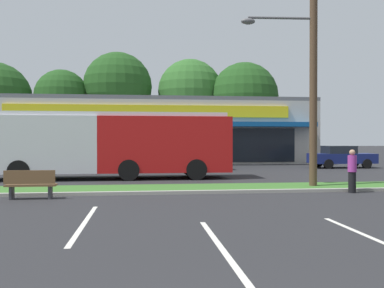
# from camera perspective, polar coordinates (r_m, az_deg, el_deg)

# --- Properties ---
(grass_median) EXTENTS (56.00, 2.20, 0.12)m
(grass_median) POSITION_cam_1_polar(r_m,az_deg,el_deg) (16.53, -4.05, -5.93)
(grass_median) COLOR #386B28
(grass_median) RESTS_ON ground_plane
(curb_lip) EXTENTS (56.00, 0.24, 0.12)m
(curb_lip) POSITION_cam_1_polar(r_m,az_deg,el_deg) (15.32, -3.83, -6.45)
(curb_lip) COLOR #99968C
(curb_lip) RESTS_ON ground_plane
(parking_stripe_1) EXTENTS (0.12, 4.80, 0.01)m
(parking_stripe_1) POSITION_cam_1_polar(r_m,az_deg,el_deg) (10.48, -14.06, -10.08)
(parking_stripe_1) COLOR silver
(parking_stripe_1) RESTS_ON ground_plane
(parking_stripe_2) EXTENTS (0.12, 4.80, 0.01)m
(parking_stripe_2) POSITION_cam_1_polar(r_m,az_deg,el_deg) (7.91, 3.92, -13.58)
(parking_stripe_2) COLOR silver
(parking_stripe_2) RESTS_ON ground_plane
(parking_stripe_3) EXTENTS (0.12, 4.80, 0.01)m
(parking_stripe_3) POSITION_cam_1_polar(r_m,az_deg,el_deg) (9.10, 23.68, -11.75)
(parking_stripe_3) COLOR silver
(parking_stripe_3) RESTS_ON ground_plane
(storefront_building) EXTENTS (26.73, 15.27, 5.28)m
(storefront_building) POSITION_cam_1_polar(r_m,az_deg,el_deg) (39.38, -5.72, 1.63)
(storefront_building) COLOR #BCB7AD
(storefront_building) RESTS_ON ground_plane
(tree_mid_left) EXTENTS (5.82, 5.82, 9.52)m
(tree_mid_left) POSITION_cam_1_polar(r_m,az_deg,el_deg) (48.97, -16.92, 6.04)
(tree_mid_left) COLOR #473323
(tree_mid_left) RESTS_ON ground_plane
(tree_mid) EXTENTS (7.62, 7.62, 11.66)m
(tree_mid) POSITION_cam_1_polar(r_m,az_deg,el_deg) (49.06, -9.83, 7.50)
(tree_mid) COLOR #473323
(tree_mid) RESTS_ON ground_plane
(tree_mid_right) EXTENTS (7.30, 7.30, 11.08)m
(tree_mid_right) POSITION_cam_1_polar(r_m,az_deg,el_deg) (49.31, -0.26, 6.98)
(tree_mid_right) COLOR #473323
(tree_mid_right) RESTS_ON ground_plane
(tree_right) EXTENTS (7.44, 7.44, 10.45)m
(tree_right) POSITION_cam_1_polar(r_m,az_deg,el_deg) (48.07, 6.96, 6.31)
(tree_right) COLOR #473323
(tree_right) RESTS_ON ground_plane
(utility_pole) EXTENTS (3.02, 2.40, 9.31)m
(utility_pole) POSITION_cam_1_polar(r_m,az_deg,el_deg) (17.80, 15.34, 10.46)
(utility_pole) COLOR #4C3826
(utility_pole) RESTS_ON ground_plane
(city_bus) EXTENTS (11.72, 2.72, 3.25)m
(city_bus) POSITION_cam_1_polar(r_m,az_deg,el_deg) (21.57, -10.66, 0.12)
(city_bus) COLOR #B71414
(city_bus) RESTS_ON ground_plane
(bus_stop_bench) EXTENTS (1.60, 0.45, 0.95)m
(bus_stop_bench) POSITION_cam_1_polar(r_m,az_deg,el_deg) (14.93, -20.64, -4.96)
(bus_stop_bench) COLOR brown
(bus_stop_bench) RESTS_ON ground_plane
(car_0) EXTENTS (4.32, 1.90, 1.51)m
(car_0) POSITION_cam_1_polar(r_m,az_deg,el_deg) (31.05, 19.17, -1.59)
(car_0) COLOR navy
(car_0) RESTS_ON ground_plane
(car_2) EXTENTS (4.39, 1.91, 1.52)m
(car_2) POSITION_cam_1_polar(r_m,az_deg,el_deg) (27.17, -11.42, -1.83)
(car_2) COLOR #B7B7BC
(car_2) RESTS_ON ground_plane
(car_3) EXTENTS (4.37, 1.93, 1.55)m
(car_3) POSITION_cam_1_polar(r_m,az_deg,el_deg) (29.13, -22.82, -1.71)
(car_3) COLOR #9E998C
(car_3) RESTS_ON ground_plane
(car_4) EXTENTS (4.63, 1.95, 1.41)m
(car_4) POSITION_cam_1_polar(r_m,az_deg,el_deg) (27.59, -0.05, -1.90)
(car_4) COLOR slate
(car_4) RESTS_ON ground_plane
(pedestrian_near_bench) EXTENTS (0.32, 0.32, 1.58)m
(pedestrian_near_bench) POSITION_cam_1_polar(r_m,az_deg,el_deg) (16.71, 20.48, -3.38)
(pedestrian_near_bench) COLOR black
(pedestrian_near_bench) RESTS_ON ground_plane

